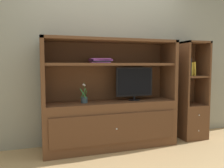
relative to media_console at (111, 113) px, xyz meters
The scene contains 8 objects.
ground_plane 0.64m from the media_console, 90.00° to the right, with size 8.00×8.00×0.00m, color tan.
painted_rear_wall 0.97m from the media_console, 90.00° to the left, with size 6.00×0.10×2.80m, color gray.
media_console is the anchor object (origin of this frame).
tv_monitor 0.55m from the media_console, ahead, with size 0.56×0.17×0.48m.
potted_plant 0.45m from the media_console, behind, with size 0.10×0.13×0.28m.
magazine_stack 0.76m from the media_console, behind, with size 0.30×0.33×0.06m.
bookshelf_tall 1.36m from the media_console, ahead, with size 0.41×0.39×1.54m.
upright_book_row 1.43m from the media_console, ahead, with size 0.16×0.16×0.27m.
Camera 1 is at (-0.97, -2.64, 1.18)m, focal length 36.50 mm.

